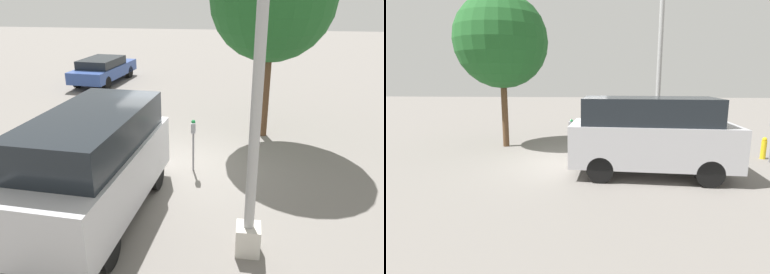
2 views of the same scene
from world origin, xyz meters
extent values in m
plane|color=slate|center=(0.00, 0.00, 0.00)|extent=(80.00, 80.00, 0.00)
cylinder|color=gray|center=(0.04, 0.36, 0.54)|extent=(0.05, 0.05, 1.08)
cube|color=gray|center=(0.04, 0.36, 1.21)|extent=(0.21, 0.12, 0.26)
sphere|color=#14662D|center=(0.04, 0.36, 1.36)|extent=(0.11, 0.11, 0.11)
cube|color=beige|center=(3.24, 1.81, 0.28)|extent=(0.44, 0.44, 0.55)
cylinder|color=#9E9E9E|center=(3.24, 1.81, 3.54)|extent=(0.18, 0.18, 5.97)
cube|color=#B2B2B7|center=(2.52, -1.32, 0.95)|extent=(4.71, 2.18, 1.18)
cube|color=black|center=(2.40, -1.32, 1.91)|extent=(3.78, 1.97, 0.74)
cube|color=orange|center=(4.80, -0.84, 0.51)|extent=(0.09, 0.12, 0.20)
cylinder|color=black|center=(3.99, -0.57, 0.36)|extent=(0.74, 0.27, 0.72)
cylinder|color=black|center=(3.89, -2.25, 0.36)|extent=(0.74, 0.27, 0.72)
cylinder|color=black|center=(1.14, -0.40, 0.36)|extent=(0.74, 0.27, 0.72)
cylinder|color=black|center=(1.05, -2.08, 0.36)|extent=(0.74, 0.27, 0.72)
cube|color=#2D478C|center=(-9.61, -5.72, 0.61)|extent=(4.71, 2.19, 0.57)
cube|color=black|center=(-9.39, -5.74, 1.10)|extent=(2.65, 1.86, 0.41)
cube|color=orange|center=(-11.89, -6.09, 0.47)|extent=(0.09, 0.13, 0.20)
cylinder|color=black|center=(-11.09, -6.37, 0.32)|extent=(0.66, 0.27, 0.64)
cylinder|color=black|center=(-10.95, -4.81, 0.32)|extent=(0.66, 0.27, 0.64)
cylinder|color=black|center=(-8.28, -6.63, 0.32)|extent=(0.66, 0.27, 0.64)
cylinder|color=black|center=(-8.13, -5.06, 0.32)|extent=(0.66, 0.27, 0.64)
cylinder|color=#513823|center=(-2.92, 2.27, 1.49)|extent=(0.26, 0.26, 2.99)
camera|label=1|loc=(8.97, 1.62, 4.46)|focal=35.00mm
camera|label=2|loc=(0.99, -9.93, 2.75)|focal=28.00mm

